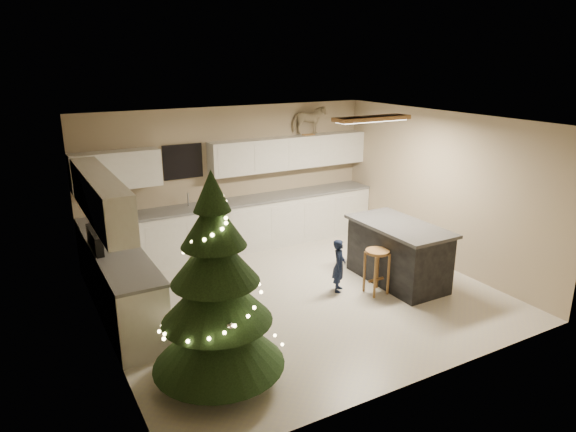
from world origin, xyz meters
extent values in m
plane|color=beige|center=(0.00, 0.00, 0.00)|extent=(5.50, 5.50, 0.00)
cube|color=gray|center=(0.00, 2.50, 1.30)|extent=(5.50, 0.02, 2.60)
cube|color=gray|center=(0.00, -2.50, 1.30)|extent=(5.50, 0.02, 2.60)
cube|color=gray|center=(-2.75, 0.00, 1.30)|extent=(0.02, 5.00, 2.60)
cube|color=gray|center=(2.75, 0.00, 1.30)|extent=(0.02, 5.00, 2.60)
cube|color=silver|center=(0.00, 0.00, 2.60)|extent=(5.50, 5.00, 0.02)
cube|color=olive|center=(1.30, 0.10, 2.55)|extent=(1.25, 0.32, 0.06)
cube|color=white|center=(1.30, 0.10, 2.52)|extent=(1.15, 0.24, 0.02)
cube|color=silver|center=(0.00, 2.20, 0.45)|extent=(5.48, 0.60, 0.90)
cube|color=silver|center=(-2.45, 0.60, 0.45)|extent=(0.60, 2.60, 0.90)
cube|color=slate|center=(0.00, 2.19, 0.92)|extent=(5.48, 0.62, 0.04)
cube|color=slate|center=(-2.44, 0.60, 0.92)|extent=(0.62, 2.60, 0.04)
cube|color=silver|center=(-2.05, 2.33, 1.70)|extent=(1.40, 0.35, 0.60)
cube|color=silver|center=(1.15, 2.33, 1.70)|extent=(3.20, 0.35, 0.60)
cube|color=silver|center=(-2.58, 0.72, 1.70)|extent=(0.35, 2.60, 0.60)
cube|color=black|center=(-0.90, 2.47, 1.70)|extent=(0.70, 0.04, 0.60)
cube|color=#99999E|center=(-0.90, 2.20, 0.90)|extent=(0.55, 0.40, 0.06)
cylinder|color=#99999E|center=(-0.90, 2.30, 1.06)|extent=(0.03, 0.03, 0.24)
cube|color=black|center=(-2.43, 0.90, 0.45)|extent=(0.64, 0.75, 0.90)
cube|color=black|center=(-2.68, 0.90, 1.05)|extent=(0.10, 0.75, 0.30)
cube|color=black|center=(1.61, -0.32, 0.45)|extent=(0.80, 1.60, 0.90)
cube|color=black|center=(1.61, -0.32, 0.93)|extent=(0.90, 1.70, 0.05)
cylinder|color=olive|center=(1.05, -0.50, 0.67)|extent=(0.36, 0.36, 0.04)
cylinder|color=olive|center=(0.92, -0.62, 0.32)|extent=(0.04, 0.04, 0.64)
cylinder|color=olive|center=(1.18, -0.62, 0.32)|extent=(0.04, 0.04, 0.64)
cylinder|color=olive|center=(0.92, -0.37, 0.32)|extent=(0.04, 0.04, 0.64)
cylinder|color=olive|center=(1.18, -0.37, 0.32)|extent=(0.04, 0.04, 0.64)
cube|color=olive|center=(1.05, -0.50, 0.21)|extent=(0.27, 0.03, 0.03)
cylinder|color=#3F2816|center=(-1.85, -1.41, 0.16)|extent=(0.13, 0.13, 0.32)
cone|color=black|center=(-1.85, -1.41, 0.58)|extent=(1.44, 1.44, 0.74)
cone|color=black|center=(-1.85, -1.41, 1.06)|extent=(1.19, 1.19, 0.64)
cone|color=black|center=(-1.85, -1.41, 1.48)|extent=(0.93, 0.93, 0.58)
cone|color=black|center=(-1.85, -1.41, 1.85)|extent=(0.68, 0.68, 0.53)
cone|color=black|center=(-1.85, -1.41, 2.17)|extent=(0.38, 0.38, 0.42)
sphere|color=#FFD88C|center=(-1.10, -1.41, 0.26)|extent=(0.04, 0.04, 0.04)
sphere|color=#FFD88C|center=(-1.15, -1.18, 0.31)|extent=(0.04, 0.04, 0.04)
sphere|color=#FFD88C|center=(-1.26, -0.99, 0.35)|extent=(0.04, 0.04, 0.04)
sphere|color=#FFD88C|center=(-1.43, -0.84, 0.40)|extent=(0.04, 0.04, 0.04)
sphere|color=#FFD88C|center=(-1.63, -0.76, 0.44)|extent=(0.04, 0.04, 0.04)
sphere|color=#FFD88C|center=(-1.84, -0.74, 0.49)|extent=(0.04, 0.04, 0.04)
sphere|color=#FFD88C|center=(-2.04, -0.78, 0.53)|extent=(0.04, 0.04, 0.04)
sphere|color=#FFD88C|center=(-2.22, -0.88, 0.58)|extent=(0.04, 0.04, 0.04)
sphere|color=#FFD88C|center=(-2.35, -1.03, 0.62)|extent=(0.04, 0.04, 0.04)
sphere|color=#FFD88C|center=(-2.43, -1.20, 0.67)|extent=(0.04, 0.04, 0.04)
sphere|color=#FFD88C|center=(-2.45, -1.39, 0.71)|extent=(0.04, 0.04, 0.04)
sphere|color=#FFD88C|center=(-2.41, -1.57, 0.76)|extent=(0.04, 0.04, 0.04)
sphere|color=#FFD88C|center=(-2.32, -1.72, 0.80)|extent=(0.04, 0.04, 0.04)
sphere|color=#FFD88C|center=(-2.19, -1.84, 0.85)|extent=(0.04, 0.04, 0.04)
sphere|color=#FFD88C|center=(-2.04, -1.91, 0.89)|extent=(0.04, 0.04, 0.04)
sphere|color=#FFD88C|center=(-1.87, -1.93, 0.94)|extent=(0.04, 0.04, 0.04)
sphere|color=#FFD88C|center=(-1.72, -1.89, 0.98)|extent=(0.04, 0.04, 0.04)
sphere|color=#FFD88C|center=(-1.58, -1.82, 1.02)|extent=(0.04, 0.04, 0.04)
sphere|color=#FFD88C|center=(-1.48, -1.71, 1.07)|extent=(0.04, 0.04, 0.04)
sphere|color=#FFD88C|center=(-1.42, -1.58, 1.11)|extent=(0.04, 0.04, 0.04)
sphere|color=#FFD88C|center=(-1.41, -1.44, 1.16)|extent=(0.04, 0.04, 0.04)
sphere|color=#FFD88C|center=(-1.44, -1.30, 1.20)|extent=(0.04, 0.04, 0.04)
sphere|color=#FFD88C|center=(-1.50, -1.19, 1.25)|extent=(0.04, 0.04, 0.04)
sphere|color=#FFD88C|center=(-1.60, -1.11, 1.29)|extent=(0.04, 0.04, 0.04)
sphere|color=#FFD88C|center=(-1.71, -1.06, 1.34)|extent=(0.04, 0.04, 0.04)
sphere|color=#FFD88C|center=(-1.82, -1.05, 1.38)|extent=(0.04, 0.04, 0.04)
sphere|color=#FFD88C|center=(-1.93, -1.07, 1.43)|extent=(0.04, 0.04, 0.04)
sphere|color=#FFD88C|center=(-2.02, -1.13, 1.47)|extent=(0.04, 0.04, 0.04)
sphere|color=#FFD88C|center=(-2.09, -1.20, 1.52)|extent=(0.04, 0.04, 0.04)
sphere|color=#FFD88C|center=(-2.13, -1.29, 1.56)|extent=(0.04, 0.04, 0.04)
sphere|color=#FFD88C|center=(-2.13, -1.38, 1.61)|extent=(0.04, 0.04, 0.04)
sphere|color=#FFD88C|center=(-2.11, -1.47, 1.65)|extent=(0.04, 0.04, 0.04)
sphere|color=#FFD88C|center=(-2.07, -1.54, 1.69)|extent=(0.04, 0.04, 0.04)
sphere|color=#FFD88C|center=(-2.01, -1.59, 1.74)|extent=(0.04, 0.04, 0.04)
sphere|color=#FFD88C|center=(-1.94, -1.61, 1.78)|extent=(0.04, 0.04, 0.04)
sphere|color=#FFD88C|center=(-1.87, -1.62, 1.83)|extent=(0.04, 0.04, 0.04)
sphere|color=#FFD88C|center=(-1.81, -1.60, 1.87)|extent=(0.04, 0.04, 0.04)
sphere|color=#FFD88C|center=(-1.76, -1.56, 1.92)|extent=(0.04, 0.04, 0.04)
sphere|color=#FFD88C|center=(-1.73, -1.52, 1.96)|extent=(0.04, 0.04, 0.04)
sphere|color=#FFD88C|center=(-1.72, -1.47, 2.01)|extent=(0.04, 0.04, 0.04)
sphere|color=#FFD88C|center=(-1.72, -1.43, 2.05)|extent=(0.04, 0.04, 0.04)
sphere|color=#FFD88C|center=(-1.74, -1.39, 2.10)|extent=(0.04, 0.04, 0.04)
sphere|color=#FFD88C|center=(-1.76, -1.36, 2.14)|extent=(0.04, 0.04, 0.04)
sphere|color=#FFD88C|center=(-1.79, -1.35, 2.19)|extent=(0.04, 0.04, 0.04)
sphere|color=#FFD88C|center=(-1.82, -1.35, 2.23)|extent=(0.04, 0.04, 0.04)
sphere|color=silver|center=(-1.21, -1.41, 0.44)|extent=(0.07, 0.07, 0.07)
sphere|color=silver|center=(-2.17, -0.96, 0.67)|extent=(0.07, 0.07, 0.07)
sphere|color=silver|center=(-1.99, -1.85, 0.91)|extent=(0.07, 0.07, 0.07)
sphere|color=silver|center=(-1.49, -1.29, 1.15)|extent=(0.07, 0.07, 0.07)
sphere|color=silver|center=(-2.09, -1.24, 1.39)|extent=(0.07, 0.07, 0.07)
sphere|color=silver|center=(-1.85, -1.62, 1.63)|extent=(0.07, 0.07, 0.07)
sphere|color=silver|center=(-1.75, -1.33, 1.87)|extent=(0.07, 0.07, 0.07)
sphere|color=silver|center=(-1.89, -1.40, 2.10)|extent=(0.07, 0.07, 0.07)
imported|color=black|center=(0.60, -0.16, 0.41)|extent=(0.35, 0.36, 0.83)
cube|color=olive|center=(1.56, 2.29, 2.01)|extent=(0.25, 0.02, 0.02)
cube|color=olive|center=(1.56, 2.36, 2.01)|extent=(0.25, 0.02, 0.02)
imported|color=beige|center=(1.56, 2.33, 2.29)|extent=(0.68, 0.45, 0.53)
camera|label=1|loc=(-3.58, -6.04, 3.43)|focal=32.00mm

